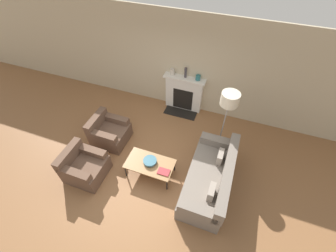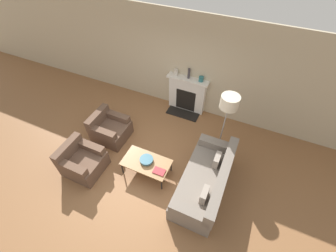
{
  "view_description": "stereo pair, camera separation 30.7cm",
  "coord_description": "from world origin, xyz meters",
  "px_view_note": "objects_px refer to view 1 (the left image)",
  "views": [
    {
      "loc": [
        1.58,
        -2.63,
        4.82
      ],
      "look_at": [
        0.16,
        1.25,
        0.45
      ],
      "focal_mm": 24.0,
      "sensor_mm": 36.0,
      "label": 1
    },
    {
      "loc": [
        1.86,
        -2.51,
        4.82
      ],
      "look_at": [
        0.16,
        1.25,
        0.45
      ],
      "focal_mm": 24.0,
      "sensor_mm": 36.0,
      "label": 2
    }
  ],
  "objects_px": {
    "floor_lamp": "(229,103)",
    "couch": "(211,178)",
    "mantel_vase_left": "(172,72)",
    "mantel_vase_center_right": "(198,78)",
    "fireplace": "(184,94)",
    "mantel_vase_center_left": "(186,73)",
    "coffee_table": "(150,164)",
    "armchair_far": "(109,132)",
    "armchair_near": "(84,167)",
    "bowl": "(150,161)",
    "book": "(164,172)"
  },
  "relations": [
    {
      "from": "floor_lamp",
      "to": "couch",
      "type": "bearing_deg",
      "value": -88.26
    },
    {
      "from": "mantel_vase_left",
      "to": "mantel_vase_center_right",
      "type": "distance_m",
      "value": 0.76
    },
    {
      "from": "couch",
      "to": "floor_lamp",
      "type": "bearing_deg",
      "value": -178.26
    },
    {
      "from": "fireplace",
      "to": "mantel_vase_center_left",
      "type": "relative_size",
      "value": 4.06
    },
    {
      "from": "coffee_table",
      "to": "floor_lamp",
      "type": "xyz_separation_m",
      "value": [
        1.39,
        1.44,
        1.13
      ]
    },
    {
      "from": "armchair_far",
      "to": "coffee_table",
      "type": "bearing_deg",
      "value": -112.55
    },
    {
      "from": "couch",
      "to": "coffee_table",
      "type": "height_order",
      "value": "couch"
    },
    {
      "from": "couch",
      "to": "armchair_near",
      "type": "height_order",
      "value": "couch"
    },
    {
      "from": "armchair_near",
      "to": "mantel_vase_left",
      "type": "distance_m",
      "value": 3.45
    },
    {
      "from": "armchair_far",
      "to": "mantel_vase_center_left",
      "type": "distance_m",
      "value": 2.67
    },
    {
      "from": "armchair_near",
      "to": "mantel_vase_center_left",
      "type": "height_order",
      "value": "mantel_vase_center_left"
    },
    {
      "from": "armchair_near",
      "to": "bowl",
      "type": "relative_size",
      "value": 2.8
    },
    {
      "from": "armchair_far",
      "to": "mantel_vase_left",
      "type": "xyz_separation_m",
      "value": [
        1.11,
        1.97,
        0.94
      ]
    },
    {
      "from": "armchair_far",
      "to": "floor_lamp",
      "type": "xyz_separation_m",
      "value": [
        2.86,
        0.83,
        1.22
      ]
    },
    {
      "from": "armchair_near",
      "to": "mantel_vase_left",
      "type": "height_order",
      "value": "mantel_vase_left"
    },
    {
      "from": "armchair_far",
      "to": "bowl",
      "type": "xyz_separation_m",
      "value": [
        1.46,
        -0.58,
        0.17
      ]
    },
    {
      "from": "coffee_table",
      "to": "book",
      "type": "xyz_separation_m",
      "value": [
        0.39,
        -0.11,
        0.04
      ]
    },
    {
      "from": "floor_lamp",
      "to": "mantel_vase_center_right",
      "type": "relative_size",
      "value": 12.51
    },
    {
      "from": "armchair_far",
      "to": "floor_lamp",
      "type": "relative_size",
      "value": 0.5
    },
    {
      "from": "book",
      "to": "floor_lamp",
      "type": "height_order",
      "value": "floor_lamp"
    },
    {
      "from": "armchair_near",
      "to": "mantel_vase_center_right",
      "type": "bearing_deg",
      "value": -30.77
    },
    {
      "from": "mantel_vase_left",
      "to": "coffee_table",
      "type": "bearing_deg",
      "value": -82.1
    },
    {
      "from": "floor_lamp",
      "to": "coffee_table",
      "type": "bearing_deg",
      "value": -133.94
    },
    {
      "from": "fireplace",
      "to": "armchair_near",
      "type": "bearing_deg",
      "value": -115.57
    },
    {
      "from": "bowl",
      "to": "coffee_table",
      "type": "bearing_deg",
      "value": -77.3
    },
    {
      "from": "couch",
      "to": "mantel_vase_center_left",
      "type": "xyz_separation_m",
      "value": [
        -1.39,
        2.43,
        0.97
      ]
    },
    {
      "from": "armchair_far",
      "to": "mantel_vase_left",
      "type": "relative_size",
      "value": 5.05
    },
    {
      "from": "armchair_near",
      "to": "book",
      "type": "xyz_separation_m",
      "value": [
        1.86,
        0.44,
        0.13
      ]
    },
    {
      "from": "fireplace",
      "to": "armchair_far",
      "type": "distance_m",
      "value": 2.48
    },
    {
      "from": "coffee_table",
      "to": "book",
      "type": "relative_size",
      "value": 4.08
    },
    {
      "from": "armchair_near",
      "to": "couch",
      "type": "bearing_deg",
      "value": -76.36
    },
    {
      "from": "mantel_vase_center_right",
      "to": "armchair_near",
      "type": "bearing_deg",
      "value": -120.77
    },
    {
      "from": "mantel_vase_center_left",
      "to": "book",
      "type": "bearing_deg",
      "value": -82.5
    },
    {
      "from": "fireplace",
      "to": "floor_lamp",
      "type": "bearing_deg",
      "value": -39.61
    },
    {
      "from": "fireplace",
      "to": "mantel_vase_center_right",
      "type": "distance_m",
      "value": 0.76
    },
    {
      "from": "armchair_far",
      "to": "book",
      "type": "relative_size",
      "value": 3.21
    },
    {
      "from": "coffee_table",
      "to": "floor_lamp",
      "type": "height_order",
      "value": "floor_lamp"
    },
    {
      "from": "fireplace",
      "to": "armchair_near",
      "type": "distance_m",
      "value": 3.47
    },
    {
      "from": "armchair_far",
      "to": "coffee_table",
      "type": "height_order",
      "value": "armchair_far"
    },
    {
      "from": "book",
      "to": "mantel_vase_center_right",
      "type": "height_order",
      "value": "mantel_vase_center_right"
    },
    {
      "from": "armchair_far",
      "to": "floor_lamp",
      "type": "height_order",
      "value": "floor_lamp"
    },
    {
      "from": "mantel_vase_left",
      "to": "mantel_vase_center_right",
      "type": "xyz_separation_m",
      "value": [
        0.76,
        0.0,
        -0.02
      ]
    },
    {
      "from": "floor_lamp",
      "to": "armchair_far",
      "type": "bearing_deg",
      "value": -163.79
    },
    {
      "from": "fireplace",
      "to": "mantel_vase_center_right",
      "type": "xyz_separation_m",
      "value": [
        0.37,
        0.01,
        0.66
      ]
    },
    {
      "from": "coffee_table",
      "to": "mantel_vase_center_left",
      "type": "bearing_deg",
      "value": 89.28
    },
    {
      "from": "book",
      "to": "armchair_far",
      "type": "bearing_deg",
      "value": 157.5
    },
    {
      "from": "couch",
      "to": "armchair_far",
      "type": "xyz_separation_m",
      "value": [
        -2.9,
        0.46,
        -0.03
      ]
    },
    {
      "from": "book",
      "to": "mantel_vase_center_right",
      "type": "xyz_separation_m",
      "value": [
        0.01,
        2.69,
        0.79
      ]
    },
    {
      "from": "fireplace",
      "to": "mantel_vase_left",
      "type": "height_order",
      "value": "mantel_vase_left"
    },
    {
      "from": "coffee_table",
      "to": "mantel_vase_center_right",
      "type": "xyz_separation_m",
      "value": [
        0.4,
        2.58,
        0.83
      ]
    }
  ]
}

